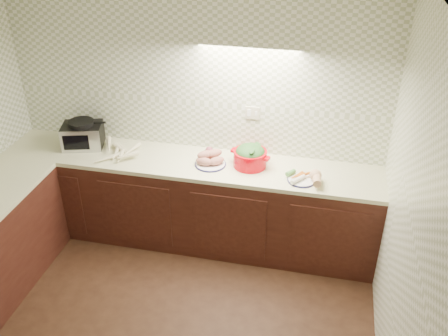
% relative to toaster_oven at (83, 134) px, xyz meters
% --- Properties ---
extents(room, '(3.60, 3.60, 2.60)m').
position_rel_toaster_oven_xyz_m(room, '(1.09, -1.57, 0.60)').
color(room, black).
rests_on(room, ground).
extents(counter, '(3.60, 3.60, 0.90)m').
position_rel_toaster_oven_xyz_m(counter, '(0.41, -0.89, -0.58)').
color(counter, black).
rests_on(counter, ground).
extents(toaster_oven, '(0.44, 0.38, 0.27)m').
position_rel_toaster_oven_xyz_m(toaster_oven, '(0.00, 0.00, 0.00)').
color(toaster_oven, black).
rests_on(toaster_oven, counter).
extents(parsnip_pile, '(0.41, 0.42, 0.08)m').
position_rel_toaster_oven_xyz_m(parsnip_pile, '(0.44, -0.14, -0.09)').
color(parsnip_pile, beige).
rests_on(parsnip_pile, counter).
extents(sweet_potato_plate, '(0.29, 0.29, 0.13)m').
position_rel_toaster_oven_xyz_m(sweet_potato_plate, '(1.30, -0.08, -0.07)').
color(sweet_potato_plate, '#13113F').
rests_on(sweet_potato_plate, counter).
extents(onion_bowl, '(0.14, 0.14, 0.11)m').
position_rel_toaster_oven_xyz_m(onion_bowl, '(1.27, 0.05, -0.09)').
color(onion_bowl, black).
rests_on(onion_bowl, counter).
extents(dutch_oven, '(0.38, 0.38, 0.21)m').
position_rel_toaster_oven_xyz_m(dutch_oven, '(1.67, -0.03, -0.02)').
color(dutch_oven, red).
rests_on(dutch_oven, counter).
extents(veg_plate, '(0.33, 0.25, 0.12)m').
position_rel_toaster_oven_xyz_m(veg_plate, '(2.21, -0.18, -0.08)').
color(veg_plate, '#13113F').
rests_on(veg_plate, counter).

